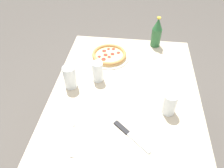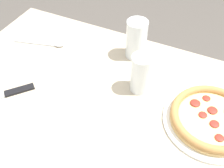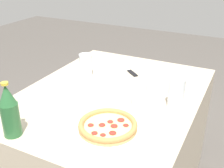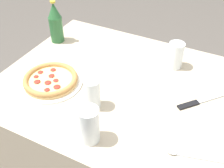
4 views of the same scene
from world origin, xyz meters
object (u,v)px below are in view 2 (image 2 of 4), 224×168
glass_iced_tea (141,75)px  knife (0,96)px  glass_mango_juice (136,40)px  spoon (45,43)px  pizza_salami (212,119)px

glass_iced_tea → knife: size_ratio=0.68×
glass_mango_juice → knife: bearing=-129.2°
knife → spoon: size_ratio=0.98×
spoon → glass_iced_tea: bearing=-8.5°
glass_mango_juice → spoon: 0.36m
knife → glass_iced_tea: bearing=30.4°
pizza_salami → knife: 0.65m
spoon → glass_mango_juice: bearing=14.9°
glass_iced_tea → knife: glass_iced_tea is taller
pizza_salami → glass_mango_juice: glass_mango_juice is taller
glass_iced_tea → glass_mango_juice: 0.17m
knife → spoon: bearing=95.7°
glass_mango_juice → knife: 0.49m
glass_mango_juice → pizza_salami: bearing=-31.3°
pizza_salami → spoon: pizza_salami is taller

